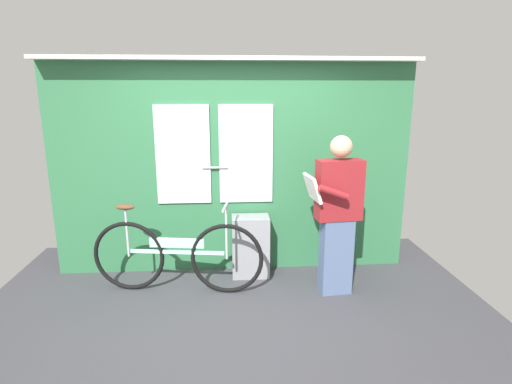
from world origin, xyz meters
TOP-DOWN VIEW (x-y plane):
  - ground_plane at (0.00, 0.00)m, footprint 5.06×3.96m
  - train_door_wall at (-0.01, 1.17)m, footprint 4.06×0.28m
  - bicycle_near_door at (-0.61, 0.62)m, footprint 1.79×0.44m
  - passenger_reading_newspaper at (1.04, 0.49)m, footprint 0.59×0.51m
  - trash_bin_by_wall at (0.19, 0.96)m, footprint 0.42×0.28m

SIDE VIEW (x-z plane):
  - ground_plane at x=0.00m, z-range -0.04..0.00m
  - trash_bin_by_wall at x=0.19m, z-range 0.00..0.70m
  - bicycle_near_door at x=-0.61m, z-range -0.08..0.89m
  - passenger_reading_newspaper at x=1.04m, z-range 0.05..1.70m
  - train_door_wall at x=-0.01m, z-range 0.05..2.47m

